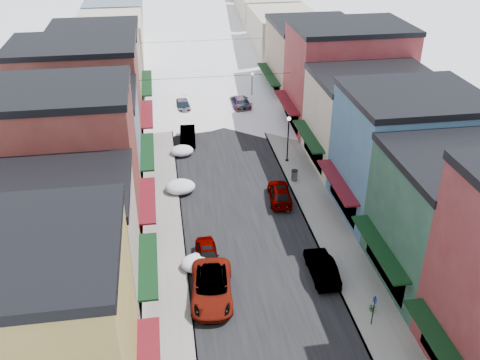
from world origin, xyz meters
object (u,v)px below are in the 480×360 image
object	(u,v)px
car_green_sedan	(322,267)
trash_can	(294,175)
car_white_suv	(212,288)
car_dark_hatch	(188,136)
car_silver_sedan	(207,255)
streetlamp_near	(288,133)

from	to	relation	value
car_green_sedan	trash_can	bearing A→B (deg)	-95.19
car_white_suv	car_green_sedan	xyz separation A→B (m)	(7.90, 1.05, -0.07)
car_white_suv	car_dark_hatch	size ratio (longest dim) A/B	1.29
car_dark_hatch	car_silver_sedan	bearing A→B (deg)	-86.72
car_white_suv	streetlamp_near	bearing A→B (deg)	68.59
car_silver_sedan	car_dark_hatch	bearing A→B (deg)	88.37
car_dark_hatch	trash_can	world-z (taller)	car_dark_hatch
car_dark_hatch	trash_can	size ratio (longest dim) A/B	4.38
car_silver_sedan	trash_can	distance (m)	14.15
trash_can	car_green_sedan	bearing A→B (deg)	-95.77
car_silver_sedan	car_green_sedan	bearing A→B (deg)	-21.16
car_silver_sedan	streetlamp_near	bearing A→B (deg)	55.86
trash_can	streetlamp_near	distance (m)	4.70
car_silver_sedan	car_green_sedan	size ratio (longest dim) A/B	0.87
car_white_suv	car_dark_hatch	distance (m)	24.78
car_dark_hatch	streetlamp_near	distance (m)	11.51
car_silver_sedan	streetlamp_near	distance (m)	17.71
trash_can	car_silver_sedan	bearing A→B (deg)	-130.40
car_silver_sedan	trash_can	xyz separation A→B (m)	(9.17, 10.77, 0.01)
car_silver_sedan	trash_can	bearing A→B (deg)	47.97
trash_can	streetlamp_near	xyz separation A→B (m)	(0.26, 4.02, 2.42)
car_white_suv	car_silver_sedan	world-z (taller)	car_white_suv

